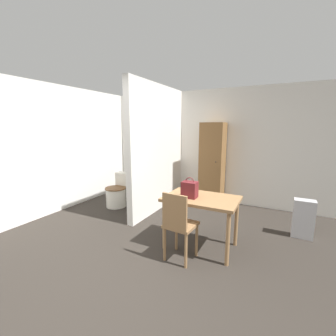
# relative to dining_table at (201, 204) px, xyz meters

# --- Properties ---
(ground_plane) EXTENTS (16.00, 16.00, 0.00)m
(ground_plane) POSITION_rel_dining_table_xyz_m (-0.74, -1.33, -0.64)
(ground_plane) COLOR #2D2823
(wall_back) EXTENTS (5.55, 0.12, 2.50)m
(wall_back) POSITION_rel_dining_table_xyz_m (-0.74, 2.16, 0.61)
(wall_back) COLOR white
(wall_back) RESTS_ON ground_plane
(wall_left) EXTENTS (0.12, 4.44, 2.50)m
(wall_left) POSITION_rel_dining_table_xyz_m (-3.08, 0.39, 0.61)
(wall_left) COLOR white
(wall_left) RESTS_ON ground_plane
(partition_wall) EXTENTS (0.12, 2.01, 2.50)m
(partition_wall) POSITION_rel_dining_table_xyz_m (-1.31, 1.10, 0.61)
(partition_wall) COLOR white
(partition_wall) RESTS_ON ground_plane
(dining_table) EXTENTS (1.00, 0.66, 0.74)m
(dining_table) POSITION_rel_dining_table_xyz_m (0.00, 0.00, 0.00)
(dining_table) COLOR #997047
(dining_table) RESTS_ON ground_plane
(wooden_chair) EXTENTS (0.39, 0.39, 0.91)m
(wooden_chair) POSITION_rel_dining_table_xyz_m (-0.14, -0.45, -0.14)
(wooden_chair) COLOR #997047
(wooden_chair) RESTS_ON ground_plane
(toilet) EXTENTS (0.44, 0.59, 0.69)m
(toilet) POSITION_rel_dining_table_xyz_m (-2.16, 0.81, -0.37)
(toilet) COLOR silver
(toilet) RESTS_ON ground_plane
(handbag) EXTENTS (0.20, 0.15, 0.28)m
(handbag) POSITION_rel_dining_table_xyz_m (-0.15, -0.08, 0.21)
(handbag) COLOR maroon
(handbag) RESTS_ON dining_table
(wooden_cabinet) EXTENTS (0.49, 0.44, 1.78)m
(wooden_cabinet) POSITION_rel_dining_table_xyz_m (-0.40, 1.87, 0.25)
(wooden_cabinet) COLOR brown
(wooden_cabinet) RESTS_ON ground_plane
(space_heater) EXTENTS (0.30, 0.17, 0.60)m
(space_heater) POSITION_rel_dining_table_xyz_m (1.31, 0.99, -0.34)
(space_heater) COLOR #BCBCC1
(space_heater) RESTS_ON ground_plane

